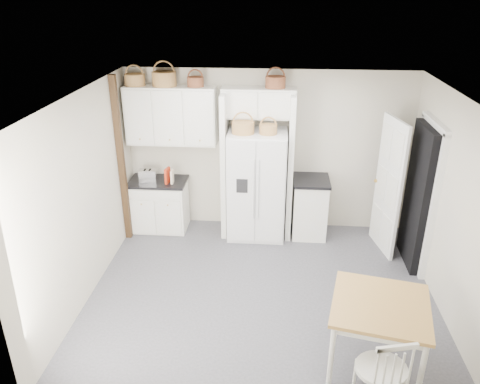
{
  "coord_description": "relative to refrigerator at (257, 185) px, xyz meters",
  "views": [
    {
      "loc": [
        0.13,
        -5.13,
        3.76
      ],
      "look_at": [
        -0.32,
        0.4,
        1.28
      ],
      "focal_mm": 35.0,
      "sensor_mm": 36.0,
      "label": 1
    }
  ],
  "objects": [
    {
      "name": "floor",
      "position": [
        0.15,
        -1.63,
        -0.86
      ],
      "size": [
        4.5,
        4.5,
        0.0
      ],
      "primitive_type": "plane",
      "color": "#404040",
      "rests_on": "ground"
    },
    {
      "name": "ceiling",
      "position": [
        0.15,
        -1.63,
        1.74
      ],
      "size": [
        4.5,
        4.5,
        0.0
      ],
      "primitive_type": "plane",
      "color": "white",
      "rests_on": "wall_back"
    },
    {
      "name": "wall_back",
      "position": [
        0.15,
        0.37,
        0.44
      ],
      "size": [
        4.5,
        0.0,
        4.5
      ],
      "primitive_type": "plane",
      "rotation": [
        1.57,
        0.0,
        0.0
      ],
      "color": "beige",
      "rests_on": "floor"
    },
    {
      "name": "wall_left",
      "position": [
        -2.1,
        -1.63,
        0.44
      ],
      "size": [
        0.0,
        4.0,
        4.0
      ],
      "primitive_type": "plane",
      "rotation": [
        1.57,
        0.0,
        1.57
      ],
      "color": "beige",
      "rests_on": "floor"
    },
    {
      "name": "wall_right",
      "position": [
        2.4,
        -1.63,
        0.44
      ],
      "size": [
        0.0,
        4.0,
        4.0
      ],
      "primitive_type": "plane",
      "rotation": [
        1.57,
        0.0,
        -1.57
      ],
      "color": "beige",
      "rests_on": "floor"
    },
    {
      "name": "refrigerator",
      "position": [
        0.0,
        0.0,
        0.0
      ],
      "size": [
        0.89,
        0.72,
        1.73
      ],
      "primitive_type": "cube",
      "color": "white",
      "rests_on": "floor"
    },
    {
      "name": "base_cab_left",
      "position": [
        -1.61,
        0.07,
        -0.45
      ],
      "size": [
        0.88,
        0.56,
        0.82
      ],
      "primitive_type": "cube",
      "color": "white",
      "rests_on": "floor"
    },
    {
      "name": "base_cab_right",
      "position": [
        0.85,
        0.07,
        -0.4
      ],
      "size": [
        0.53,
        0.63,
        0.92
      ],
      "primitive_type": "cube",
      "color": "white",
      "rests_on": "floor"
    },
    {
      "name": "dining_table",
      "position": [
        1.39,
        -2.81,
        -0.46
      ],
      "size": [
        1.14,
        1.14,
        0.8
      ],
      "primitive_type": "cube",
      "rotation": [
        0.0,
        0.0,
        -0.21
      ],
      "color": "#AB8033",
      "rests_on": "floor"
    },
    {
      "name": "windsor_chair",
      "position": [
        1.32,
        -3.38,
        -0.37
      ],
      "size": [
        0.58,
        0.54,
        1.0
      ],
      "primitive_type": "cube",
      "rotation": [
        0.0,
        0.0,
        0.23
      ],
      "color": "white",
      "rests_on": "floor"
    },
    {
      "name": "counter_left",
      "position": [
        -1.61,
        0.07,
        -0.03
      ],
      "size": [
        0.92,
        0.6,
        0.04
      ],
      "primitive_type": "cube",
      "color": "black",
      "rests_on": "base_cab_left"
    },
    {
      "name": "counter_right",
      "position": [
        0.85,
        0.07,
        0.08
      ],
      "size": [
        0.57,
        0.67,
        0.04
      ],
      "primitive_type": "cube",
      "color": "black",
      "rests_on": "base_cab_right"
    },
    {
      "name": "toaster",
      "position": [
        -1.76,
        0.05,
        0.09
      ],
      "size": [
        0.28,
        0.18,
        0.19
      ],
      "primitive_type": "cube",
      "rotation": [
        0.0,
        0.0,
        0.11
      ],
      "color": "silver",
      "rests_on": "counter_left"
    },
    {
      "name": "cookbook_red",
      "position": [
        -1.42,
        -0.01,
        0.12
      ],
      "size": [
        0.07,
        0.17,
        0.25
      ],
      "primitive_type": "cube",
      "rotation": [
        0.0,
        0.0,
        -0.19
      ],
      "color": "red",
      "rests_on": "counter_left"
    },
    {
      "name": "cookbook_cream",
      "position": [
        -1.35,
        -0.01,
        0.1
      ],
      "size": [
        0.04,
        0.14,
        0.21
      ],
      "primitive_type": "cube",
      "rotation": [
        0.0,
        0.0,
        0.03
      ],
      "color": "beige",
      "rests_on": "counter_left"
    },
    {
      "name": "basket_upper_a",
      "position": [
        -1.87,
        0.2,
        1.57
      ],
      "size": [
        0.31,
        0.31,
        0.17
      ],
      "primitive_type": "cylinder",
      "color": "#A47A36",
      "rests_on": "upper_cabinet"
    },
    {
      "name": "basket_upper_b",
      "position": [
        -1.42,
        0.2,
        1.59
      ],
      "size": [
        0.36,
        0.36,
        0.21
      ],
      "primitive_type": "cylinder",
      "color": "#A47A36",
      "rests_on": "upper_cabinet"
    },
    {
      "name": "basket_upper_c",
      "position": [
        -0.95,
        0.2,
        1.56
      ],
      "size": [
        0.25,
        0.25,
        0.14
      ],
      "primitive_type": "cylinder",
      "color": "brown",
      "rests_on": "upper_cabinet"
    },
    {
      "name": "basket_bridge_b",
      "position": [
        0.24,
        0.2,
        1.57
      ],
      "size": [
        0.3,
        0.3,
        0.17
      ],
      "primitive_type": "cylinder",
      "color": "brown",
      "rests_on": "bridge_cabinet"
    },
    {
      "name": "basket_fridge_a",
      "position": [
        -0.21,
        -0.1,
        0.95
      ],
      "size": [
        0.33,
        0.33,
        0.18
      ],
      "primitive_type": "cylinder",
      "color": "#A47A36",
      "rests_on": "refrigerator"
    },
    {
      "name": "basket_fridge_b",
      "position": [
        0.16,
        -0.1,
        0.94
      ],
      "size": [
        0.26,
        0.26,
        0.14
      ],
      "primitive_type": "cylinder",
      "color": "#A47A36",
      "rests_on": "refrigerator"
    },
    {
      "name": "upper_cabinet",
      "position": [
        -1.35,
        0.2,
        1.04
      ],
      "size": [
        1.4,
        0.34,
        0.9
      ],
      "primitive_type": "cube",
      "color": "white",
      "rests_on": "wall_back"
    },
    {
      "name": "bridge_cabinet",
      "position": [
        0.0,
        0.2,
        1.26
      ],
      "size": [
        1.12,
        0.34,
        0.45
      ],
      "primitive_type": "cube",
      "color": "white",
      "rests_on": "wall_back"
    },
    {
      "name": "fridge_panel_left",
      "position": [
        -0.51,
        0.07,
        0.29
      ],
      "size": [
        0.08,
        0.6,
        2.3
      ],
      "primitive_type": "cube",
      "color": "white",
      "rests_on": "floor"
    },
    {
      "name": "fridge_panel_right",
      "position": [
        0.51,
        0.07,
        0.29
      ],
      "size": [
        0.08,
        0.6,
        2.3
      ],
      "primitive_type": "cube",
      "color": "white",
      "rests_on": "floor"
    },
    {
      "name": "trim_post",
      "position": [
        -2.05,
        -0.28,
        0.44
      ],
      "size": [
        0.09,
        0.09,
        2.6
      ],
      "primitive_type": "cube",
      "color": "#362416",
      "rests_on": "floor"
    },
    {
      "name": "doorway_void",
      "position": [
        2.31,
        -0.63,
        0.16
      ],
      "size": [
        0.18,
        0.85,
        2.05
      ],
      "primitive_type": "cube",
      "color": "black",
      "rests_on": "floor"
    },
    {
      "name": "door_slab",
      "position": [
        1.95,
        -0.3,
        0.16
      ],
      "size": [
        0.21,
        0.79,
        2.05
      ],
      "primitive_type": "cube",
      "rotation": [
        0.0,
        0.0,
        -1.36
      ],
      "color": "white",
      "rests_on": "floor"
    }
  ]
}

